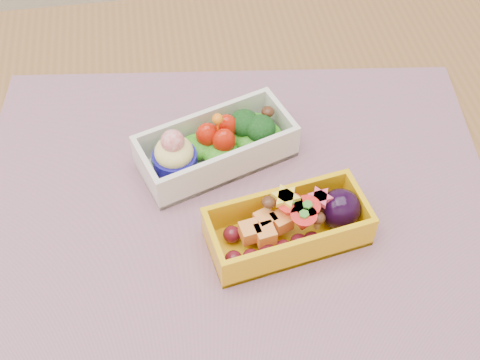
{
  "coord_description": "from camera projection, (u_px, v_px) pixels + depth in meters",
  "views": [
    {
      "loc": [
        -0.06,
        -0.44,
        1.31
      ],
      "look_at": [
        0.01,
        -0.01,
        0.79
      ],
      "focal_mm": 46.2,
      "sensor_mm": 36.0,
      "label": 1
    }
  ],
  "objects": [
    {
      "name": "bento_yellow",
      "position": [
        291.0,
        225.0,
        0.65
      ],
      "size": [
        0.18,
        0.1,
        0.06
      ],
      "rotation": [
        0.0,
        0.0,
        0.17
      ],
      "color": "#E8AB0B",
      "rests_on": "placemat"
    },
    {
      "name": "table",
      "position": [
        232.0,
        240.0,
        0.79
      ],
      "size": [
        1.2,
        0.8,
        0.75
      ],
      "color": "brown",
      "rests_on": "ground"
    },
    {
      "name": "bento_white",
      "position": [
        215.0,
        146.0,
        0.72
      ],
      "size": [
        0.2,
        0.13,
        0.07
      ],
      "rotation": [
        0.0,
        0.0,
        0.33
      ],
      "color": "silver",
      "rests_on": "placemat"
    },
    {
      "name": "placemat",
      "position": [
        234.0,
        205.0,
        0.7
      ],
      "size": [
        0.65,
        0.53,
        0.0
      ],
      "primitive_type": "cube",
      "rotation": [
        0.0,
        0.0,
        -0.13
      ],
      "color": "#A57280",
      "rests_on": "table"
    }
  ]
}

